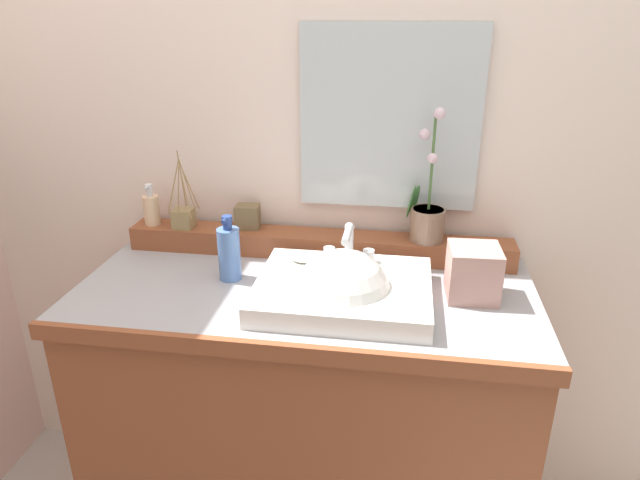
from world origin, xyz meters
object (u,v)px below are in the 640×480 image
at_px(soap_bar, 303,258).
at_px(trinket_box, 248,217).
at_px(potted_plant, 427,216).
at_px(sink_basin, 343,295).
at_px(soap_dispenser, 151,209).
at_px(lotion_bottle, 229,253).
at_px(tissue_box, 473,273).
at_px(reed_diffuser, 184,217).

xyz_separation_m(soap_bar, trinket_box, (-0.21, 0.19, 0.04)).
relative_size(soap_bar, potted_plant, 0.18).
height_order(sink_basin, trinket_box, sink_basin).
bearing_deg(soap_bar, trinket_box, 137.71).
bearing_deg(potted_plant, soap_bar, -152.49).
distance_m(soap_dispenser, lotion_bottle, 0.37).
distance_m(potted_plant, lotion_bottle, 0.58).
bearing_deg(potted_plant, trinket_box, 178.33).
relative_size(soap_bar, trinket_box, 0.95).
height_order(potted_plant, lotion_bottle, potted_plant).
relative_size(potted_plant, tissue_box, 2.80).
height_order(soap_bar, potted_plant, potted_plant).
bearing_deg(soap_dispenser, reed_diffuser, -5.33).
distance_m(sink_basin, lotion_bottle, 0.35).
bearing_deg(soap_bar, soap_dispenser, 161.46).
distance_m(soap_bar, tissue_box, 0.46).
relative_size(sink_basin, soap_bar, 6.42).
height_order(sink_basin, tissue_box, sink_basin).
bearing_deg(lotion_bottle, trinket_box, 91.46).
relative_size(sink_basin, tissue_box, 3.24).
distance_m(soap_dispenser, reed_diffuser, 0.11).
bearing_deg(trinket_box, reed_diffuser, -177.22).
bearing_deg(reed_diffuser, sink_basin, -27.37).
xyz_separation_m(soap_bar, lotion_bottle, (-0.20, -0.02, 0.01)).
bearing_deg(tissue_box, reed_diffuser, 167.53).
relative_size(soap_bar, lotion_bottle, 0.37).
relative_size(soap_dispenser, reed_diffuser, 0.54).
distance_m(trinket_box, lotion_bottle, 0.22).
bearing_deg(lotion_bottle, soap_dispenser, 147.81).
xyz_separation_m(reed_diffuser, tissue_box, (0.86, -0.19, -0.04)).
height_order(potted_plant, trinket_box, potted_plant).
bearing_deg(trinket_box, soap_bar, -47.58).
bearing_deg(soap_dispenser, lotion_bottle, -32.19).
bearing_deg(lotion_bottle, tissue_box, -0.42).
distance_m(soap_dispenser, tissue_box, 0.99).
xyz_separation_m(soap_dispenser, trinket_box, (0.31, 0.02, -0.02)).
bearing_deg(trinket_box, sink_basin, -47.55).
distance_m(soap_bar, potted_plant, 0.39).
bearing_deg(sink_basin, reed_diffuser, 152.63).
bearing_deg(lotion_bottle, soap_bar, 6.40).
bearing_deg(potted_plant, reed_diffuser, -179.07).
bearing_deg(lotion_bottle, reed_diffuser, 137.52).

